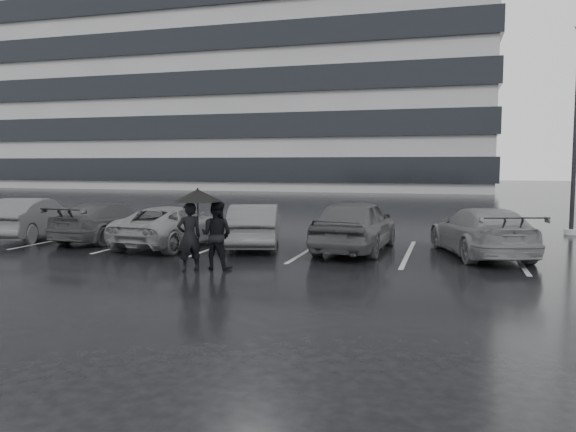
# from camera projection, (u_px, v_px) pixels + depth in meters

# --- Properties ---
(ground) EXTENTS (160.00, 160.00, 0.00)m
(ground) POSITION_uv_depth(u_px,v_px,m) (263.00, 263.00, 14.05)
(ground) COLOR black
(ground) RESTS_ON ground
(office_building) EXTENTS (61.00, 26.00, 29.00)m
(office_building) POSITION_uv_depth(u_px,v_px,m) (215.00, 61.00, 64.74)
(office_building) COLOR #97979A
(office_building) RESTS_ON ground
(car_main) EXTENTS (2.06, 4.54, 1.51)m
(car_main) POSITION_uv_depth(u_px,v_px,m) (355.00, 225.00, 15.86)
(car_main) COLOR black
(car_main) RESTS_ON ground
(car_west_a) EXTENTS (2.37, 4.13, 1.29)m
(car_west_a) POSITION_uv_depth(u_px,v_px,m) (255.00, 226.00, 16.66)
(car_west_a) COLOR #2D2E30
(car_west_a) RESTS_ON ground
(car_west_b) EXTENTS (2.39, 4.53, 1.21)m
(car_west_b) POSITION_uv_depth(u_px,v_px,m) (174.00, 226.00, 16.89)
(car_west_b) COLOR #505053
(car_west_b) RESTS_ON ground
(car_west_c) EXTENTS (2.07, 4.39, 1.24)m
(car_west_c) POSITION_uv_depth(u_px,v_px,m) (108.00, 221.00, 18.14)
(car_west_c) COLOR black
(car_west_c) RESTS_ON ground
(car_west_d) EXTENTS (2.31, 4.33, 1.36)m
(car_west_d) POSITION_uv_depth(u_px,v_px,m) (31.00, 218.00, 18.52)
(car_west_d) COLOR #2D2E30
(car_west_d) RESTS_ON ground
(car_east) EXTENTS (3.06, 4.85, 1.31)m
(car_east) POSITION_uv_depth(u_px,v_px,m) (481.00, 232.00, 15.10)
(car_east) COLOR #505053
(car_east) RESTS_ON ground
(pedestrian_left) EXTENTS (0.68, 0.68, 1.59)m
(pedestrian_left) POSITION_uv_depth(u_px,v_px,m) (189.00, 237.00, 12.92)
(pedestrian_left) COLOR black
(pedestrian_left) RESTS_ON ground
(pedestrian_right) EXTENTS (0.82, 0.66, 1.62)m
(pedestrian_right) POSITION_uv_depth(u_px,v_px,m) (217.00, 235.00, 13.14)
(pedestrian_right) COLOR black
(pedestrian_right) RESTS_ON ground
(umbrella) EXTENTS (1.13, 1.13, 1.92)m
(umbrella) POSITION_uv_depth(u_px,v_px,m) (198.00, 195.00, 12.97)
(umbrella) COLOR black
(umbrella) RESTS_ON ground
(lamp_post) EXTENTS (0.47, 0.47, 8.53)m
(lamp_post) POSITION_uv_depth(u_px,v_px,m) (576.00, 122.00, 19.41)
(lamp_post) COLOR #97979A
(lamp_post) RESTS_ON ground
(stall_stripes) EXTENTS (19.72, 5.00, 0.00)m
(stall_stripes) POSITION_uv_depth(u_px,v_px,m) (264.00, 247.00, 16.66)
(stall_stripes) COLOR #A1A1A4
(stall_stripes) RESTS_ON ground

